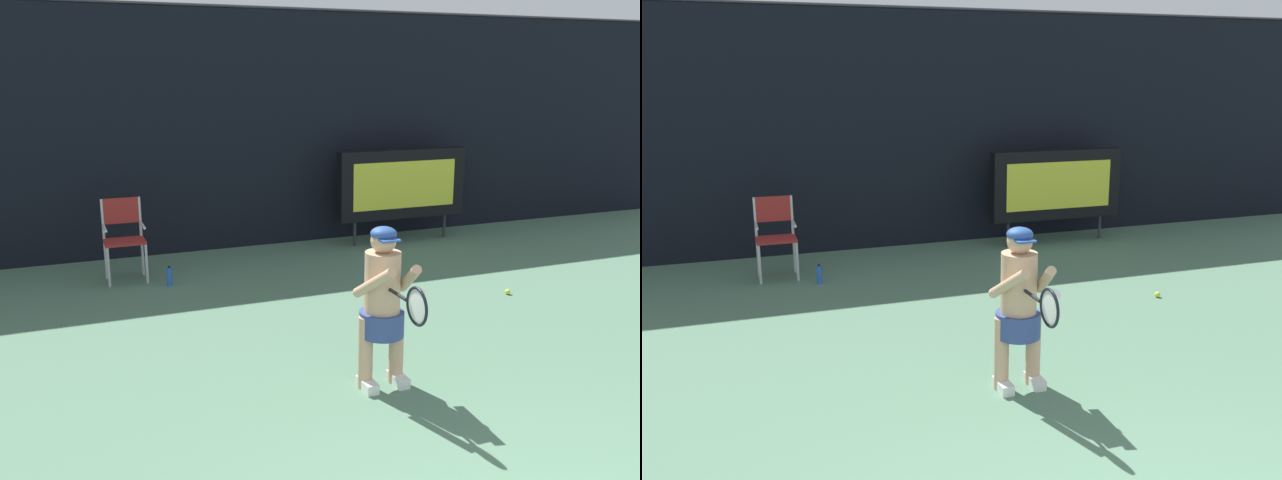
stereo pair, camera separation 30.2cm
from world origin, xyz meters
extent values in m
cube|color=black|center=(0.00, 8.50, 1.80)|extent=(18.00, 0.12, 3.60)
cylinder|color=#38383D|center=(0.00, 8.50, 3.63)|extent=(18.00, 0.05, 0.05)
cube|color=black|center=(2.91, 7.82, 0.95)|extent=(2.20, 0.20, 1.10)
cube|color=gold|center=(2.91, 7.72, 0.95)|extent=(1.80, 0.01, 0.75)
cylinder|color=#2D2D33|center=(2.08, 7.82, 0.20)|extent=(0.05, 0.05, 0.40)
cylinder|color=#2D2D33|center=(3.73, 7.82, 0.20)|extent=(0.05, 0.05, 0.40)
cylinder|color=#B7B7BC|center=(-1.73, 7.05, 0.26)|extent=(0.04, 0.04, 0.52)
cylinder|color=#B7B7BC|center=(-1.26, 7.05, 0.26)|extent=(0.04, 0.04, 0.52)
cylinder|color=#B7B7BC|center=(-1.73, 7.46, 0.26)|extent=(0.04, 0.04, 0.52)
cylinder|color=#B7B7BC|center=(-1.26, 7.46, 0.26)|extent=(0.04, 0.04, 0.52)
cube|color=maroon|center=(-1.49, 7.25, 0.54)|extent=(0.52, 0.44, 0.03)
cylinder|color=#B7B7BC|center=(-1.73, 7.46, 0.80)|extent=(0.04, 0.04, 0.56)
cylinder|color=#B7B7BC|center=(-1.26, 7.46, 0.80)|extent=(0.04, 0.04, 0.56)
cube|color=maroon|center=(-1.49, 7.46, 0.91)|extent=(0.48, 0.02, 0.34)
cylinder|color=#B7B7BC|center=(-1.73, 7.25, 0.74)|extent=(0.04, 0.44, 0.04)
cylinder|color=#B7B7BC|center=(-1.26, 7.25, 0.74)|extent=(0.04, 0.44, 0.04)
cylinder|color=blue|center=(-1.01, 6.82, 0.12)|extent=(0.07, 0.07, 0.24)
cylinder|color=black|center=(-1.01, 6.82, 0.25)|extent=(0.03, 0.03, 0.03)
cube|color=white|center=(0.08, 3.20, 0.04)|extent=(0.11, 0.26, 0.09)
cube|color=white|center=(0.38, 3.20, 0.04)|extent=(0.11, 0.26, 0.09)
cylinder|color=tan|center=(0.08, 3.25, 0.33)|extent=(0.13, 0.13, 0.65)
cylinder|color=tan|center=(0.38, 3.25, 0.33)|extent=(0.13, 0.13, 0.65)
cylinder|color=navy|center=(0.23, 3.25, 0.58)|extent=(0.39, 0.39, 0.22)
cylinder|color=tan|center=(0.23, 3.25, 0.93)|extent=(0.31, 0.31, 0.56)
sphere|color=tan|center=(0.23, 3.25, 1.31)|extent=(0.22, 0.22, 0.22)
ellipsoid|color=#284C93|center=(0.23, 3.25, 1.37)|extent=(0.22, 0.22, 0.12)
cube|color=#284C93|center=(0.23, 3.15, 1.34)|extent=(0.17, 0.12, 0.02)
cylinder|color=tan|center=(0.07, 3.08, 1.01)|extent=(0.20, 0.49, 0.36)
cylinder|color=tan|center=(0.40, 3.08, 1.01)|extent=(0.20, 0.49, 0.36)
cylinder|color=white|center=(0.42, 2.96, 0.90)|extent=(0.13, 0.12, 0.12)
cylinder|color=black|center=(0.21, 2.93, 0.94)|extent=(0.03, 0.28, 0.03)
torus|color=black|center=(0.21, 2.62, 0.94)|extent=(0.02, 0.31, 0.31)
ellipsoid|color=silver|center=(0.21, 2.62, 0.94)|extent=(0.01, 0.26, 0.26)
sphere|color=#CCDB3D|center=(2.84, 4.90, 0.03)|extent=(0.07, 0.07, 0.07)
camera|label=1|loc=(-2.30, -1.65, 2.67)|focal=37.89mm
camera|label=2|loc=(-2.01, -1.75, 2.67)|focal=37.89mm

